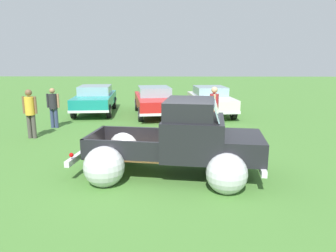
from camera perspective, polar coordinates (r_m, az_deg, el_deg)
The scene contains 9 objects.
ground_plane at distance 8.10m, azimuth -0.09°, elevation -8.63°, with size 80.00×80.00×0.00m, color #477A33.
vintage_pickup_truck at distance 7.81m, azimuth 2.73°, elevation -3.59°, with size 4.82×3.22×1.96m.
show_car_0 at distance 16.96m, azimuth -13.16°, elevation 4.97°, with size 2.28×4.60×1.43m.
show_car_1 at distance 15.93m, azimuth -2.47°, elevation 4.82°, with size 2.59×4.94×1.43m.
show_car_2 at distance 16.23m, azimuth 7.76°, elevation 4.84°, with size 2.28×4.43×1.43m.
spectator_0 at distance 11.97m, azimuth 8.40°, elevation 3.42°, with size 0.36×0.54×1.83m.
spectator_1 at distance 12.31m, azimuth -23.90°, elevation 2.61°, with size 0.53×0.36×1.79m.
spectator_2 at distance 13.82m, azimuth -20.24°, elevation 3.56°, with size 0.53×0.35×1.67m.
lane_cone_0 at distance 10.52m, azimuth -4.58°, elevation -1.89°, with size 0.36×0.36×0.63m.
Camera 1 is at (0.12, -7.55, 2.93)m, focal length 33.34 mm.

